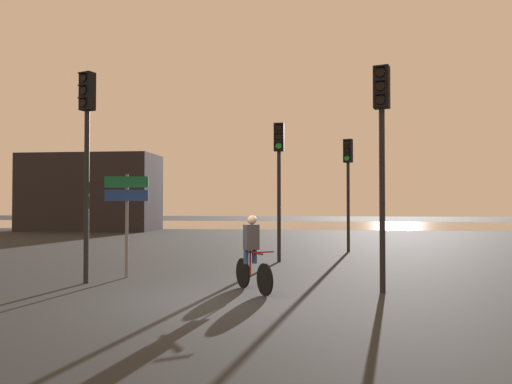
# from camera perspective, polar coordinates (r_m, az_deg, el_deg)

# --- Properties ---
(ground_plane) EXTENTS (120.00, 120.00, 0.00)m
(ground_plane) POSITION_cam_1_polar(r_m,az_deg,el_deg) (9.88, -6.25, -12.23)
(ground_plane) COLOR black
(water_strip) EXTENTS (80.00, 16.00, 0.01)m
(water_strip) POSITION_cam_1_polar(r_m,az_deg,el_deg) (42.76, 3.54, -3.75)
(water_strip) COLOR gray
(water_strip) RESTS_ON ground
(distant_building) EXTENTS (8.95, 4.00, 5.18)m
(distant_building) POSITION_cam_1_polar(r_m,az_deg,el_deg) (35.97, -18.35, -0.05)
(distant_building) COLOR black
(distant_building) RESTS_ON ground
(traffic_light_center) EXTENTS (0.32, 0.34, 4.44)m
(traffic_light_center) POSITION_cam_1_polar(r_m,az_deg,el_deg) (15.99, 2.64, 3.07)
(traffic_light_center) COLOR black
(traffic_light_center) RESTS_ON ground
(traffic_light_near_right) EXTENTS (0.38, 0.40, 4.78)m
(traffic_light_near_right) POSITION_cam_1_polar(r_m,az_deg,el_deg) (10.91, 14.18, 6.27)
(traffic_light_near_right) COLOR black
(traffic_light_near_right) RESTS_ON ground
(traffic_light_far_right) EXTENTS (0.39, 0.41, 4.33)m
(traffic_light_far_right) POSITION_cam_1_polar(r_m,az_deg,el_deg) (19.50, 10.48, 2.11)
(traffic_light_far_right) COLOR black
(traffic_light_far_right) RESTS_ON ground
(traffic_light_near_left) EXTENTS (0.38, 0.40, 4.97)m
(traffic_light_near_left) POSITION_cam_1_polar(r_m,az_deg,el_deg) (12.46, -18.77, 5.90)
(traffic_light_near_left) COLOR black
(traffic_light_near_left) RESTS_ON ground
(direction_sign_post) EXTENTS (1.10, 0.18, 2.60)m
(direction_sign_post) POSITION_cam_1_polar(r_m,az_deg,el_deg) (12.98, -14.58, -1.60)
(direction_sign_post) COLOR slate
(direction_sign_post) RESTS_ON ground
(cyclist) EXTENTS (0.96, 1.46, 1.62)m
(cyclist) POSITION_cam_1_polar(r_m,az_deg,el_deg) (10.70, -0.46, -6.96)
(cyclist) COLOR black
(cyclist) RESTS_ON ground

